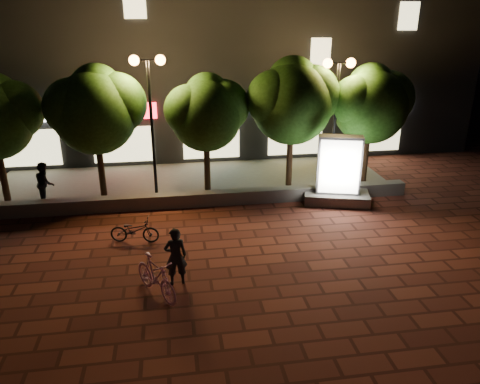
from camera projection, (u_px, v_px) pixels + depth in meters
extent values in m
plane|color=maroon|center=(207.00, 259.00, 13.10)|extent=(80.00, 80.00, 0.00)
cube|color=#63615C|center=(197.00, 199.00, 16.70)|extent=(16.00, 0.45, 0.50)
cube|color=#63615C|center=(194.00, 181.00, 19.08)|extent=(16.00, 5.00, 0.08)
cube|color=black|center=(183.00, 47.00, 23.26)|extent=(28.00, 8.00, 10.00)
cube|color=silver|center=(23.00, 114.00, 19.40)|extent=(3.20, 0.12, 0.70)
cube|color=beige|center=(29.00, 148.00, 19.94)|extent=(2.60, 0.10, 1.60)
cube|color=#FF1927|center=(120.00, 111.00, 19.97)|extent=(3.20, 0.12, 0.70)
cube|color=beige|center=(123.00, 145.00, 20.51)|extent=(2.60, 0.10, 1.60)
cube|color=#46B0D7|center=(211.00, 109.00, 20.54)|extent=(3.20, 0.12, 0.70)
cube|color=beige|center=(211.00, 141.00, 21.08)|extent=(2.60, 0.10, 1.60)
cube|color=#FFB304|center=(297.00, 106.00, 21.10)|extent=(3.20, 0.12, 0.70)
cube|color=beige|center=(295.00, 138.00, 21.65)|extent=(2.60, 0.10, 1.60)
cube|color=white|center=(378.00, 104.00, 21.67)|extent=(3.20, 0.12, 0.70)
cube|color=beige|center=(375.00, 135.00, 22.22)|extent=(2.60, 0.10, 1.60)
cube|color=beige|center=(134.00, 3.00, 18.52)|extent=(0.90, 0.10, 1.20)
cube|color=beige|center=(321.00, 52.00, 20.38)|extent=(0.90, 0.10, 1.20)
cube|color=beige|center=(409.00, 16.00, 20.40)|extent=(0.90, 0.10, 1.20)
cylinder|color=black|center=(2.00, 172.00, 16.65)|extent=(0.24, 0.24, 2.25)
sphere|color=#295F1C|center=(13.00, 110.00, 16.13)|extent=(2.10, 2.10, 2.10)
cylinder|color=black|center=(101.00, 166.00, 17.13)|extent=(0.24, 0.24, 2.34)
sphere|color=#295F1C|center=(95.00, 113.00, 16.40)|extent=(3.00, 3.00, 3.00)
sphere|color=#295F1C|center=(116.00, 103.00, 16.59)|extent=(2.25, 2.25, 2.25)
sphere|color=#295F1C|center=(74.00, 108.00, 16.08)|extent=(2.10, 2.10, 2.10)
sphere|color=#295F1C|center=(97.00, 91.00, 16.47)|extent=(1.95, 1.95, 1.95)
cylinder|color=black|center=(207.00, 163.00, 17.72)|extent=(0.24, 0.24, 2.21)
sphere|color=#295F1C|center=(206.00, 116.00, 17.05)|extent=(2.70, 2.70, 2.70)
sphere|color=#295F1C|center=(223.00, 106.00, 17.22)|extent=(2.03, 2.03, 2.02)
sphere|color=#295F1C|center=(189.00, 110.00, 16.73)|extent=(1.89, 1.89, 1.89)
sphere|color=#295F1C|center=(207.00, 96.00, 17.14)|extent=(1.76, 1.76, 1.76)
cylinder|color=black|center=(290.00, 156.00, 18.15)|extent=(0.24, 0.24, 2.43)
sphere|color=#295F1C|center=(292.00, 104.00, 17.40)|extent=(3.10, 3.10, 3.10)
sphere|color=#295F1C|center=(310.00, 95.00, 17.58)|extent=(2.33, 2.33, 2.33)
sphere|color=#295F1C|center=(275.00, 99.00, 17.07)|extent=(2.17, 2.17, 2.17)
sphere|color=#295F1C|center=(293.00, 82.00, 17.45)|extent=(2.01, 2.02, 2.02)
cylinder|color=black|center=(366.00, 154.00, 18.63)|extent=(0.24, 0.24, 2.29)
sphere|color=#295F1C|center=(371.00, 107.00, 17.92)|extent=(2.90, 2.90, 2.90)
sphere|color=#295F1C|center=(386.00, 98.00, 18.10)|extent=(2.18, 2.17, 2.17)
sphere|color=#295F1C|center=(357.00, 102.00, 17.60)|extent=(2.03, 2.03, 2.03)
sphere|color=#295F1C|center=(371.00, 87.00, 17.99)|extent=(1.89, 1.88, 1.88)
cylinder|color=black|center=(152.00, 131.00, 16.74)|extent=(0.12, 0.12, 5.00)
cylinder|color=black|center=(147.00, 60.00, 15.84)|extent=(0.90, 0.08, 0.08)
sphere|color=#FF973F|center=(134.00, 60.00, 15.77)|extent=(0.36, 0.36, 0.36)
sphere|color=#FF973F|center=(160.00, 60.00, 15.90)|extent=(0.36, 0.36, 0.36)
cylinder|color=black|center=(334.00, 127.00, 17.77)|extent=(0.12, 0.12, 4.80)
cylinder|color=black|center=(339.00, 63.00, 16.90)|extent=(0.90, 0.08, 0.08)
sphere|color=#FF973F|center=(328.00, 63.00, 16.84)|extent=(0.36, 0.36, 0.36)
sphere|color=#FF973F|center=(351.00, 63.00, 16.97)|extent=(0.36, 0.36, 0.36)
cube|color=#63615C|center=(336.00, 197.00, 16.99)|extent=(2.59, 1.79, 0.39)
cube|color=#4C4C51|center=(339.00, 165.00, 16.52)|extent=(1.66, 0.96, 2.16)
cube|color=white|center=(340.00, 167.00, 16.26)|extent=(1.38, 0.43, 1.96)
cube|color=white|center=(338.00, 163.00, 16.79)|extent=(1.38, 0.43, 1.96)
imported|color=#C378A3|center=(156.00, 277.00, 11.22)|extent=(1.36, 1.75, 1.06)
imported|color=black|center=(176.00, 256.00, 11.63)|extent=(0.62, 0.45, 1.59)
imported|color=black|center=(135.00, 230.00, 13.95)|extent=(1.58, 0.80, 0.79)
imported|color=black|center=(45.00, 183.00, 16.48)|extent=(0.78, 0.90, 1.58)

